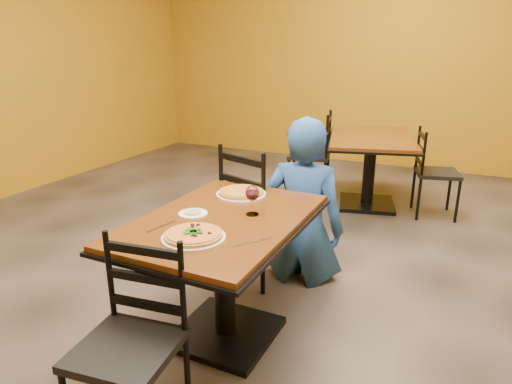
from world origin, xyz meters
The scene contains 18 objects.
floor centered at (0.00, 0.00, 0.00)m, with size 7.00×8.00×0.01m, color black.
wall_back centered at (0.00, 4.00, 1.50)m, with size 7.00×0.01×3.00m, color #AC6F13.
table_main centered at (0.00, -0.50, 0.56)m, with size 0.83×1.23×0.75m.
table_second centered at (0.24, 2.15, 0.56)m, with size 1.13×1.43×0.75m.
chair_main_near centered at (-0.02, -1.29, 0.44)m, with size 0.40×0.40×0.88m, color black, non-canonical shape.
chair_main_far centered at (-0.13, 0.28, 0.50)m, with size 0.45×0.45×0.99m, color black, non-canonical shape.
chair_second_left centered at (-0.42, 2.15, 0.48)m, with size 0.43×0.43×0.96m, color black, non-canonical shape.
chair_second_right centered at (0.91, 2.15, 0.44)m, with size 0.39×0.39×0.87m, color black, non-canonical shape.
diner centered at (0.14, 0.40, 0.59)m, with size 0.60×0.39×1.18m, color navy.
plate_main centered at (0.01, -0.80, 0.76)m, with size 0.31×0.31×0.01m, color white.
pizza_main centered at (0.01, -0.80, 0.77)m, with size 0.28×0.28×0.02m, color maroon.
plate_far centered at (-0.09, -0.12, 0.76)m, with size 0.31×0.31×0.01m, color white.
pizza_far centered at (-0.09, -0.12, 0.77)m, with size 0.28×0.28×0.02m, color gold.
side_plate centered at (-0.17, -0.53, 0.76)m, with size 0.16×0.16×0.01m, color white.
dip centered at (-0.17, -0.53, 0.76)m, with size 0.09×0.09×0.01m, color #A68850.
wine_glass centered at (0.12, -0.39, 0.84)m, with size 0.08×0.08×0.18m, color white, non-canonical shape.
fork centered at (-0.22, -0.75, 0.75)m, with size 0.01×0.19×0.00m, color silver.
knife centered at (0.29, -0.72, 0.75)m, with size 0.01×0.21×0.00m, color silver.
Camera 1 is at (1.14, -2.47, 1.64)m, focal length 31.56 mm.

